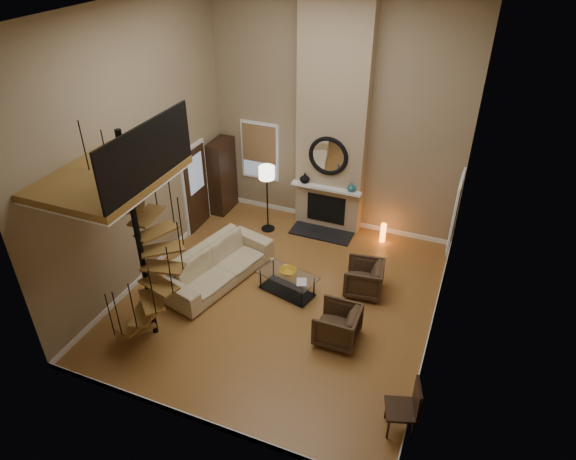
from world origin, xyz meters
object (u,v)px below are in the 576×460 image
at_px(hutch, 222,176).
at_px(armchair_far, 341,326).
at_px(armchair_near, 367,279).
at_px(sofa, 218,264).
at_px(floor_lamp, 267,178).
at_px(accent_lamp, 383,233).
at_px(side_chair, 408,406).
at_px(coffee_table, 287,281).

distance_m(hutch, armchair_far, 5.54).
xyz_separation_m(hutch, armchair_far, (4.26, -3.49, -0.60)).
height_order(armchair_near, armchair_far, armchair_far).
bearing_deg(sofa, armchair_far, -90.46).
xyz_separation_m(hutch, floor_lamp, (1.48, -0.49, 0.46)).
xyz_separation_m(accent_lamp, side_chair, (1.50, -4.96, 0.28)).
xyz_separation_m(coffee_table, side_chair, (2.90, -2.37, 0.24)).
xyz_separation_m(armchair_near, armchair_far, (-0.09, -1.52, 0.00)).
bearing_deg(side_chair, floor_lamp, 133.69).
height_order(hutch, armchair_far, hutch).
bearing_deg(armchair_near, sofa, -83.92).
xyz_separation_m(hutch, coffee_table, (2.83, -2.57, -0.67)).
bearing_deg(floor_lamp, coffee_table, -56.92).
relative_size(sofa, floor_lamp, 1.51).
height_order(hutch, armchair_near, hutch).
relative_size(accent_lamp, side_chair, 0.48).
xyz_separation_m(armchair_near, side_chair, (1.37, -2.97, 0.17)).
distance_m(armchair_near, floor_lamp, 3.40).
bearing_deg(side_chair, sofa, 153.24).
height_order(coffee_table, side_chair, side_chair).
relative_size(sofa, armchair_far, 3.28).
xyz_separation_m(sofa, coffee_table, (1.52, 0.15, -0.11)).
bearing_deg(armchair_far, floor_lamp, -137.91).
distance_m(armchair_near, side_chair, 3.28).
height_order(armchair_far, floor_lamp, floor_lamp).
height_order(accent_lamp, side_chair, side_chair).
distance_m(sofa, coffee_table, 1.53).
relative_size(hutch, armchair_far, 2.44).
distance_m(hutch, coffee_table, 3.88).
bearing_deg(side_chair, hutch, 139.22).
relative_size(armchair_far, coffee_table, 0.58).
bearing_deg(armchair_far, armchair_near, 175.81).
distance_m(sofa, armchair_near, 3.13).
xyz_separation_m(armchair_near, coffee_table, (-1.53, -0.60, -0.07)).
relative_size(sofa, armchair_near, 3.33).
relative_size(coffee_table, side_chair, 1.36).
xyz_separation_m(armchair_far, coffee_table, (-1.44, 0.93, -0.07)).
distance_m(floor_lamp, side_chair, 6.21).
distance_m(coffee_table, accent_lamp, 2.94).
height_order(armchair_far, side_chair, side_chair).
height_order(hutch, side_chair, hutch).
bearing_deg(floor_lamp, accent_lamp, 10.61).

